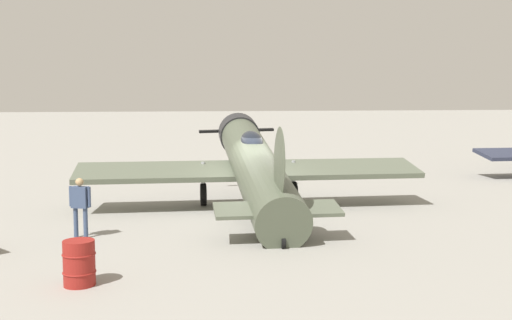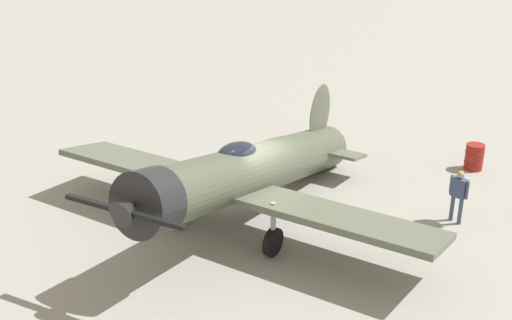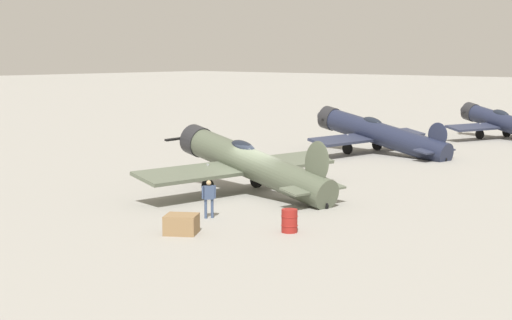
{
  "view_description": "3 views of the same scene",
  "coord_description": "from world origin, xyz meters",
  "views": [
    {
      "loc": [
        -18.62,
        5.19,
        3.74
      ],
      "look_at": [
        0.0,
        0.0,
        1.8
      ],
      "focal_mm": 41.08,
      "sensor_mm": 36.0,
      "label": 1
    },
    {
      "loc": [
        15.61,
        7.28,
        8.94
      ],
      "look_at": [
        0.0,
        0.0,
        1.8
      ],
      "focal_mm": 44.38,
      "sensor_mm": 36.0,
      "label": 2
    },
    {
      "loc": [
        -25.98,
        30.59,
        7.1
      ],
      "look_at": [
        0.0,
        0.0,
        1.8
      ],
      "focal_mm": 57.08,
      "sensor_mm": 36.0,
      "label": 3
    }
  ],
  "objects": [
    {
      "name": "ground_plane",
      "position": [
        0.0,
        0.0,
        0.0
      ],
      "size": [
        400.0,
        400.0,
        0.0
      ],
      "primitive_type": "plane",
      "color": "gray"
    },
    {
      "name": "airplane_foreground",
      "position": [
        0.52,
        -0.07,
        1.58
      ],
      "size": [
        10.76,
        12.24,
        3.39
      ],
      "rotation": [
        0.0,
        0.0,
        6.16
      ],
      "color": "#4C5442",
      "rests_on": "ground_plane"
    },
    {
      "name": "fuel_drum",
      "position": [
        -6.45,
        5.54,
        0.47
      ],
      "size": [
        0.68,
        0.68,
        0.93
      ],
      "color": "maroon",
      "rests_on": "ground_plane"
    },
    {
      "name": "ground_crew_mechanic",
      "position": [
        -2.07,
        5.59,
        1.0
      ],
      "size": [
        0.41,
        0.58,
        1.66
      ],
      "rotation": [
        0.0,
        0.0,
        2.64
      ],
      "color": "#384766",
      "rests_on": "ground_plane"
    }
  ]
}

